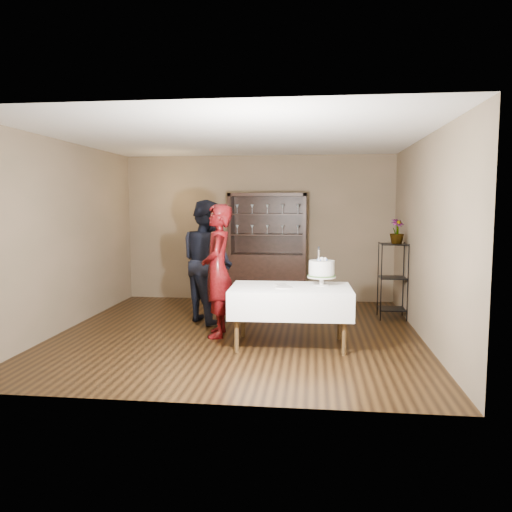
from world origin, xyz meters
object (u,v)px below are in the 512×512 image
Objects in this scene: cake_table at (291,301)px; man at (207,261)px; woman at (218,271)px; cake at (322,270)px; plant_etagere at (393,278)px; potted_plant at (397,231)px; china_hutch at (268,266)px.

man reaches higher than cake_table.
woman is at bearing 160.66° from cake_table.
man is 2.01m from cake.
plant_etagere is at bearing -124.32° from man.
cake is (1.40, -0.19, 0.06)m from woman.
man is 4.81× the size of potted_plant.
china_hutch is at bearing 152.58° from potted_plant.
cake_table is 3.98× the size of potted_plant.
china_hutch is at bearing 161.46° from woman.
woman reaches higher than cake_table.
man is at bearing -166.56° from woman.
plant_etagere is at bearing 48.42° from cake_table.
woman is 2.93m from potted_plant.
man is at bearing -170.62° from potted_plant.
plant_etagere is 0.78× the size of cake_table.
man reaches higher than potted_plant.
cake_table is at bearing -78.70° from china_hutch.
plant_etagere reaches higher than cake_table.
woman is at bearing 156.48° from man.
cake is at bearing -128.03° from potted_plant.
cake is at bearing -126.28° from plant_etagere.
cake reaches higher than cake_table.
cake is (0.39, 0.17, 0.38)m from cake_table.
china_hutch is 5.14× the size of potted_plant.
plant_etagere is at bearing 129.05° from potted_plant.
cake_table is at bearing -156.38° from cake.
woman reaches higher than plant_etagere.
woman is at bearing 172.45° from cake.
woman is 4.65× the size of potted_plant.
man is (-2.86, -0.53, 0.28)m from plant_etagere.
woman reaches higher than potted_plant.
cake is 1.30× the size of potted_plant.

